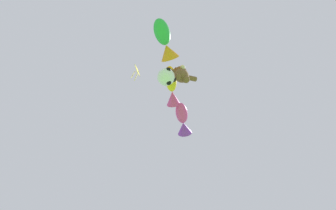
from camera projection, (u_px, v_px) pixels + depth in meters
name	position (u px, v px, depth m)	size (l,w,h in m)	color
teddy_bear_kite	(181.00, 75.00, 12.42)	(1.85, 0.81, 1.87)	brown
soccer_ball_kite	(166.00, 77.00, 11.29)	(0.98, 0.97, 0.90)	white
fish_kite_magenta	(183.00, 121.00, 14.21)	(1.75, 2.27, 0.92)	#E53F9E
fish_kite_goldfin	(172.00, 89.00, 13.56)	(1.74, 2.53, 0.86)	yellow
fish_kite_emerald	(165.00, 42.00, 12.35)	(2.08, 2.36, 1.06)	green
diamond_kite	(137.00, 72.00, 13.89)	(0.55, 0.67, 2.29)	yellow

